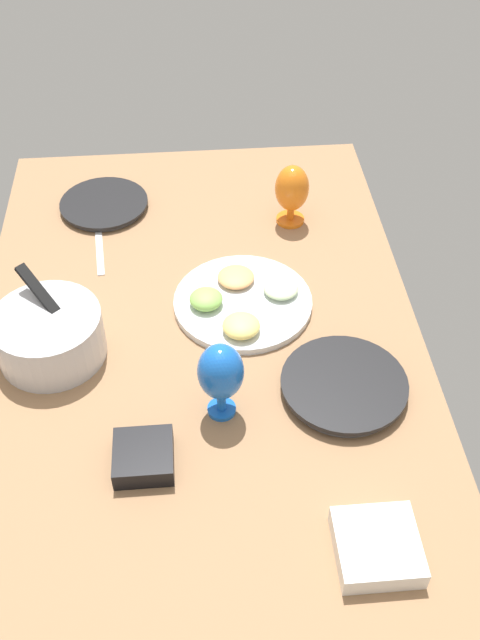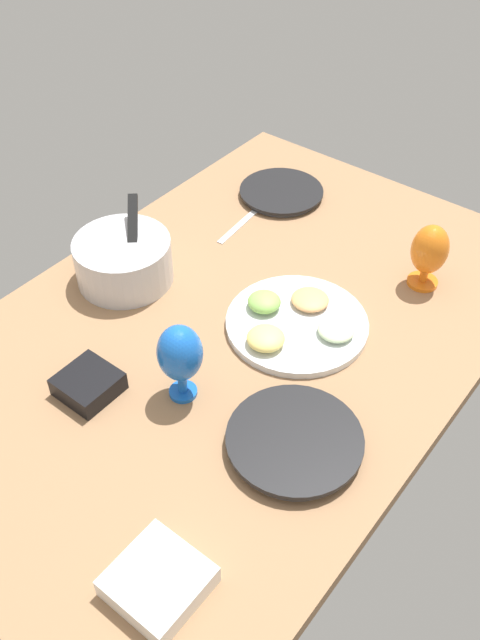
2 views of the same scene
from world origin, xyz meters
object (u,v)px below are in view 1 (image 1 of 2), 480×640
at_px(square_bowl_black, 143,456).
at_px(dinner_plate_left, 344,386).
at_px(mixing_bowl, 49,334).
at_px(hurricane_glass_blue, 221,373).
at_px(dinner_plate_right, 104,204).
at_px(square_bowl_white, 377,546).
at_px(hurricane_glass_orange, 292,190).
at_px(fruit_platter, 242,301).

bearing_deg(square_bowl_black, dinner_plate_left, -70.41).
bearing_deg(mixing_bowl, hurricane_glass_blue, -118.12).
xyz_separation_m(dinner_plate_right, square_bowl_white, (-1.10, -0.54, 0.01)).
xyz_separation_m(mixing_bowl, square_bowl_black, (-0.32, -0.21, -0.04)).
bearing_deg(hurricane_glass_orange, square_bowl_black, 152.82).
distance_m(dinner_plate_right, square_bowl_black, 0.88).
bearing_deg(dinner_plate_left, square_bowl_white, 178.25).
height_order(dinner_plate_right, square_bowl_black, square_bowl_black).
height_order(hurricane_glass_blue, hurricane_glass_orange, hurricane_glass_blue).
bearing_deg(fruit_platter, hurricane_glass_blue, 167.57).
relative_size(dinner_plate_right, mixing_bowl, 1.02).
bearing_deg(hurricane_glass_blue, dinner_plate_right, 20.56).
bearing_deg(square_bowl_black, fruit_platter, -27.97).
distance_m(mixing_bowl, square_bowl_black, 0.38).
xyz_separation_m(hurricane_glass_orange, square_bowl_white, (-1.00, -0.02, -0.08)).
bearing_deg(hurricane_glass_orange, mixing_bowl, 126.73).
distance_m(dinner_plate_left, dinner_plate_right, 0.91).
distance_m(dinner_plate_right, hurricane_glass_blue, 0.81).
distance_m(hurricane_glass_blue, square_bowl_black, 0.22).
relative_size(fruit_platter, hurricane_glass_blue, 1.76).
bearing_deg(hurricane_glass_orange, dinner_plate_right, 78.49).
height_order(hurricane_glass_orange, square_bowl_black, hurricane_glass_orange).
distance_m(dinner_plate_right, square_bowl_white, 1.23).
height_order(hurricane_glass_blue, square_bowl_white, hurricane_glass_blue).
height_order(fruit_platter, hurricane_glass_orange, hurricane_glass_orange).
bearing_deg(hurricane_glass_blue, fruit_platter, -12.43).
xyz_separation_m(dinner_plate_left, square_bowl_black, (-0.15, 0.43, 0.01)).
bearing_deg(fruit_platter, hurricane_glass_orange, -26.12).
relative_size(mixing_bowl, square_bowl_white, 1.63).
height_order(fruit_platter, hurricane_glass_blue, hurricane_glass_blue).
relative_size(fruit_platter, hurricane_glass_orange, 1.94).
xyz_separation_m(mixing_bowl, fruit_platter, (0.12, -0.44, -0.05)).
bearing_deg(hurricane_glass_blue, hurricane_glass_orange, -19.72).
xyz_separation_m(dinner_plate_left, hurricane_glass_orange, (0.62, 0.03, 0.09)).
bearing_deg(square_bowl_black, hurricane_glass_orange, -27.18).
distance_m(hurricane_glass_orange, square_bowl_white, 1.00).
distance_m(dinner_plate_left, hurricane_glass_orange, 0.62).
height_order(dinner_plate_right, hurricane_glass_orange, hurricane_glass_orange).
bearing_deg(dinner_plate_right, square_bowl_white, -153.97).
height_order(mixing_bowl, hurricane_glass_blue, hurricane_glass_blue).
bearing_deg(dinner_plate_right, fruit_platter, -141.07).
relative_size(dinner_plate_left, fruit_platter, 0.82).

